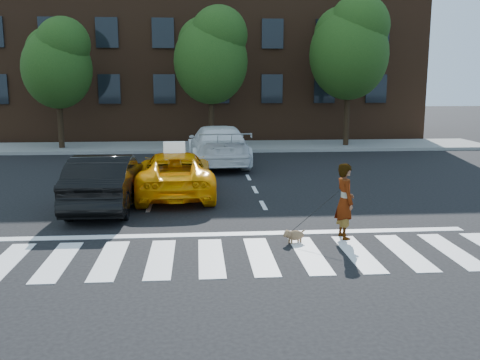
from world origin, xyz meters
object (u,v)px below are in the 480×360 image
object	(u,v)px
black_sedan	(106,181)
woman	(345,201)
tree_left	(57,60)
tree_mid	(211,52)
tree_right	(350,44)
taxi	(175,173)
white_suv	(218,145)
dog	(293,235)

from	to	relation	value
black_sedan	woman	bearing A→B (deg)	150.34
tree_left	woman	size ratio (longest dim) A/B	3.82
tree_mid	woman	size ratio (longest dim) A/B	4.17
tree_left	tree_right	world-z (taller)	tree_right
tree_left	taxi	world-z (taller)	tree_left
white_suv	dog	size ratio (longest dim) A/B	10.90
tree_left	tree_right	xyz separation A→B (m)	(14.50, -0.00, 0.82)
taxi	black_sedan	world-z (taller)	black_sedan
white_suv	dog	xyz separation A→B (m)	(1.20, -10.99, -0.65)
woman	tree_left	bearing A→B (deg)	26.86
tree_left	white_suv	xyz separation A→B (m)	(7.58, -5.18, -3.61)
white_suv	tree_left	bearing A→B (deg)	-37.68
white_suv	black_sedan	bearing A→B (deg)	61.88
taxi	woman	world-z (taller)	woman
dog	tree_left	bearing A→B (deg)	97.07
tree_mid	woman	bearing A→B (deg)	-81.15
taxi	black_sedan	xyz separation A→B (m)	(-1.84, -1.55, 0.08)
black_sedan	taxi	bearing A→B (deg)	-139.31
woman	taxi	bearing A→B (deg)	33.39
tree_mid	tree_right	size ratio (longest dim) A/B	0.92
tree_left	white_suv	bearing A→B (deg)	-34.35
tree_mid	tree_right	bearing A→B (deg)	-0.00
taxi	woman	distance (m)	6.31
tree_left	tree_mid	distance (m)	7.51
woman	dog	bearing A→B (deg)	97.89
taxi	white_suv	bearing A→B (deg)	-107.37
tree_left	black_sedan	world-z (taller)	tree_left
tree_right	dog	world-z (taller)	tree_right
tree_mid	tree_left	bearing A→B (deg)	180.00
black_sedan	white_suv	world-z (taller)	white_suv
taxi	dog	world-z (taller)	taxi
taxi	woman	bearing A→B (deg)	126.24
tree_left	black_sedan	distance (m)	13.71
tree_mid	tree_right	distance (m)	7.01
tree_left	dog	xyz separation A→B (m)	(8.78, -16.17, -4.26)
tree_left	tree_right	size ratio (longest dim) A/B	0.84
tree_mid	dog	world-z (taller)	tree_mid
tree_left	woman	world-z (taller)	tree_left
dog	woman	bearing A→B (deg)	-8.29
tree_left	tree_right	distance (m)	14.52
tree_left	dog	distance (m)	18.89
tree_right	black_sedan	distance (m)	16.83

